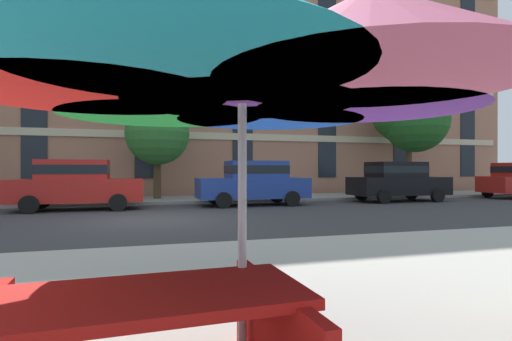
{
  "coord_description": "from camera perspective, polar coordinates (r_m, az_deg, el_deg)",
  "views": [
    {
      "loc": [
        -0.41,
        -11.6,
        1.43
      ],
      "look_at": [
        4.02,
        3.2,
        1.4
      ],
      "focal_mm": 27.84,
      "sensor_mm": 36.0,
      "label": 1
    }
  ],
  "objects": [
    {
      "name": "sedan_blue",
      "position": [
        15.95,
        -0.34,
        -1.61
      ],
      "size": [
        4.4,
        1.98,
        1.78
      ],
      "color": "navy",
      "rests_on": "ground"
    },
    {
      "name": "street_tree_right",
      "position": [
        23.06,
        21.21,
        7.39
      ],
      "size": [
        3.86,
        3.92,
        6.34
      ],
      "color": "#4C3823",
      "rests_on": "ground"
    },
    {
      "name": "sedan_red",
      "position": [
        15.44,
        -24.33,
        -1.68
      ],
      "size": [
        4.4,
        1.98,
        1.78
      ],
      "color": "#B21E19",
      "rests_on": "ground"
    },
    {
      "name": "sedan_black",
      "position": [
        18.99,
        19.67,
        -1.34
      ],
      "size": [
        4.4,
        1.98,
        1.78
      ],
      "color": "black",
      "rests_on": "ground"
    },
    {
      "name": "ground_plane",
      "position": [
        11.69,
        -14.64,
        -6.92
      ],
      "size": [
        120.0,
        120.0,
        0.0
      ],
      "primitive_type": "plane",
      "color": "#38383A"
    },
    {
      "name": "sidewalk_far",
      "position": [
        18.45,
        -15.38,
        -4.15
      ],
      "size": [
        56.0,
        3.6,
        0.12
      ],
      "primitive_type": "cube",
      "color": "gray",
      "rests_on": "ground"
    },
    {
      "name": "patio_umbrella",
      "position": [
        2.77,
        -2.0,
        14.72
      ],
      "size": [
        3.56,
        3.31,
        2.45
      ],
      "color": "silver",
      "rests_on": "ground"
    },
    {
      "name": "apartment_building",
      "position": [
        27.39,
        -15.78,
        13.99
      ],
      "size": [
        45.0,
        12.08,
        16.0
      ],
      "color": "#A87056",
      "rests_on": "ground"
    },
    {
      "name": "street_tree_middle",
      "position": [
        18.69,
        -14.16,
        5.65
      ],
      "size": [
        2.85,
        3.09,
        4.71
      ],
      "color": "#4C3823",
      "rests_on": "ground"
    }
  ]
}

